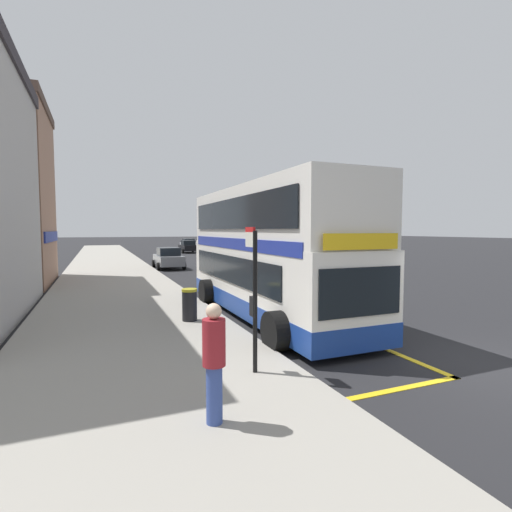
{
  "coord_description": "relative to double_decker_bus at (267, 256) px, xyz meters",
  "views": [
    {
      "loc": [
        -7.82,
        -5.59,
        2.98
      ],
      "look_at": [
        -2.74,
        6.68,
        2.07
      ],
      "focal_mm": 26.93,
      "sensor_mm": 36.0,
      "label": 1
    }
  ],
  "objects": [
    {
      "name": "bus_bay_markings",
      "position": [
        -0.13,
        0.2,
        -2.06
      ],
      "size": [
        2.83,
        13.66,
        0.01
      ],
      "color": "gold",
      "rests_on": "ground"
    },
    {
      "name": "pavement_near",
      "position": [
        -4.54,
        25.63,
        -1.99
      ],
      "size": [
        6.0,
        76.0,
        0.14
      ],
      "primitive_type": "cube",
      "color": "gray",
      "rests_on": "ground"
    },
    {
      "name": "parked_car_white_kerbside",
      "position": [
        7.52,
        46.3,
        -1.26
      ],
      "size": [
        2.09,
        4.2,
        1.62
      ],
      "rotation": [
        0.0,
        0.0,
        3.12
      ],
      "color": "silver",
      "rests_on": "ground"
    },
    {
      "name": "litter_bin",
      "position": [
        -2.75,
        -0.24,
        -1.42
      ],
      "size": [
        0.48,
        0.48,
        1.0
      ],
      "color": "black",
      "rests_on": "pavement_near"
    },
    {
      "name": "parked_car_black_far",
      "position": [
        5.47,
        37.28,
        -1.26
      ],
      "size": [
        2.09,
        4.2,
        1.62
      ],
      "rotation": [
        0.0,
        0.0,
        -0.03
      ],
      "color": "black",
      "rests_on": "ground"
    },
    {
      "name": "bus_stop_sign",
      "position": [
        -2.52,
        -4.98,
        -0.25
      ],
      "size": [
        0.09,
        0.51,
        2.89
      ],
      "color": "black",
      "rests_on": "pavement_near"
    },
    {
      "name": "ground_plane",
      "position": [
        2.46,
        25.63,
        -2.06
      ],
      "size": [
        260.0,
        260.0,
        0.0
      ],
      "primitive_type": "plane",
      "color": "black"
    },
    {
      "name": "double_decker_bus",
      "position": [
        0.0,
        0.0,
        0.0
      ],
      "size": [
        3.21,
        10.19,
        4.4
      ],
      "color": "white",
      "rests_on": "ground"
    },
    {
      "name": "pedestrian_waiting_near_sign",
      "position": [
        -3.84,
        -6.69,
        -0.95
      ],
      "size": [
        0.34,
        0.34,
        1.78
      ],
      "color": "#33478C",
      "rests_on": "pavement_near"
    },
    {
      "name": "parked_car_grey_behind",
      "position": [
        -0.37,
        17.69,
        -1.26
      ],
      "size": [
        2.09,
        4.2,
        1.62
      ],
      "rotation": [
        0.0,
        0.0,
        0.05
      ],
      "color": "slate",
      "rests_on": "ground"
    }
  ]
}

